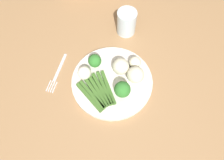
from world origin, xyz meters
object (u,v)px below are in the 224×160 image
Objects in this scene: broccoli_front_left at (95,61)px; cauliflower_back at (84,73)px; cauliflower_near_fork at (121,66)px; dining_table at (115,105)px; water_glass at (126,22)px; cauliflower_back_right at (135,75)px; cauliflower_outer_edge at (135,62)px; broccoli_near_center at (122,91)px; asparagus_bundle at (98,91)px; plate at (112,82)px; chair at (102,14)px; fork at (58,73)px.

broccoli_front_left reaches higher than cauliflower_back.
cauliflower_near_fork is 1.26× the size of cauliflower_back.
water_glass is (-0.03, -0.29, 0.15)m from dining_table.
cauliflower_back_right reaches higher than cauliflower_outer_edge.
broccoli_near_center is 1.41× the size of cauliflower_back.
asparagus_bundle is at bearing -6.30° from broccoli_near_center.
broccoli_front_left is at bearing -42.85° from plate.
asparagus_bundle is 0.12m from cauliflower_near_fork.
cauliflower_back is at bearing 12.41° from cauliflower_near_fork.
chair is at bearing -74.41° from cauliflower_back_right.
dining_table is 14.48× the size of water_glass.
cauliflower_back is at bearing 16.14° from cauliflower_outer_edge.
plate is 4.26× the size of broccoli_near_center.
cauliflower_back_right is 0.29m from fork.
chair is 0.63m from fork.
asparagus_bundle reaches higher than dining_table.
broccoli_front_left is at bearing 115.06° from fork.
cauliflower_outer_edge reaches higher than fork.
broccoli_near_center is at bearing 152.29° from cauliflower_back.
cauliflower_outer_edge is at bearing -140.35° from plate.
cauliflower_near_fork is (-0.01, -0.09, 0.14)m from dining_table.
broccoli_near_center is 1.53× the size of cauliflower_outer_edge.
cauliflower_back is (0.02, 0.57, 0.31)m from chair.
cauliflower_back_right is (-0.04, -0.07, -0.01)m from broccoli_near_center.
asparagus_bundle is (0.05, 0.05, 0.01)m from plate.
dining_table is 0.19m from cauliflower_outer_edge.
cauliflower_back reaches higher than fork.
broccoli_front_left is 0.96× the size of cauliflower_near_fork.
plate is 1.85× the size of asparagus_bundle.
chair is 0.65m from plate.
water_glass is (-0.05, -0.24, 0.04)m from plate.
cauliflower_near_fork reaches higher than cauliflower_outer_edge.
cauliflower_near_fork is (-0.07, -0.09, 0.02)m from asparagus_bundle.
broccoli_front_left is at bearing -54.94° from dining_table.
cauliflower_back_right reaches higher than fork.
dining_table is 9.43× the size of asparagus_bundle.
broccoli_front_left is 0.35× the size of fork.
dining_table is 0.12m from plate.
fork is at bearing 39.87° from water_glass.
cauliflower_back is (0.03, 0.04, -0.01)m from broccoli_front_left.
dining_table is 0.33m from water_glass.
cauliflower_back is at bearing 52.43° from broccoli_front_left.
broccoli_front_left reaches higher than cauliflower_outer_edge.
asparagus_bundle reaches higher than plate.
cauliflower_near_fork is at bearing -99.04° from dining_table.
cauliflower_outer_edge is at bearing 110.47° from fork.
asparagus_bundle is 2.30× the size of broccoli_near_center.
water_glass is (-0.01, -0.29, -0.00)m from broccoli_near_center.
cauliflower_back_right is at bearing -123.76° from broccoli_near_center.
plate is at bearing 39.65° from cauliflower_outer_edge.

